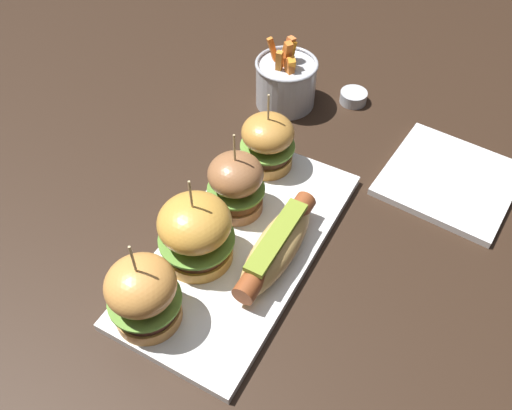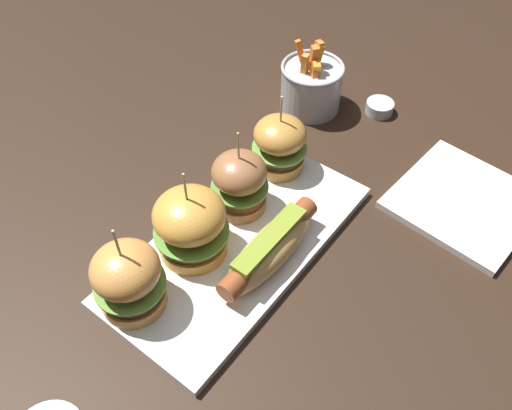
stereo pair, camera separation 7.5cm
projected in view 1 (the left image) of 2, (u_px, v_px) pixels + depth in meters
The scene contains 10 objects.
ground_plane at pixel (242, 248), 0.77m from camera, with size 3.00×3.00×0.00m, color black.
platter_main at pixel (242, 245), 0.76m from camera, with size 0.41×0.20×0.01m, color white.
hot_dog at pixel (275, 248), 0.72m from camera, with size 0.19×0.06×0.05m.
slider_far_left at pixel (143, 294), 0.64m from camera, with size 0.09×0.09×0.15m.
slider_center_left at pixel (196, 232), 0.70m from camera, with size 0.10×0.10×0.15m.
slider_center_right at pixel (236, 184), 0.76m from camera, with size 0.08×0.08×0.14m.
slider_far_right at pixel (268, 142), 0.83m from camera, with size 0.09×0.09×0.14m.
fries_bucket at pixel (286, 82), 0.96m from camera, with size 0.11×0.11×0.13m.
sauce_ramekin at pixel (353, 97), 0.99m from camera, with size 0.05×0.05×0.02m.
side_plate at pixel (449, 180), 0.85m from camera, with size 0.19×0.19×0.01m, color white.
Camera 1 is at (-0.40, -0.24, 0.62)m, focal length 37.41 mm.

